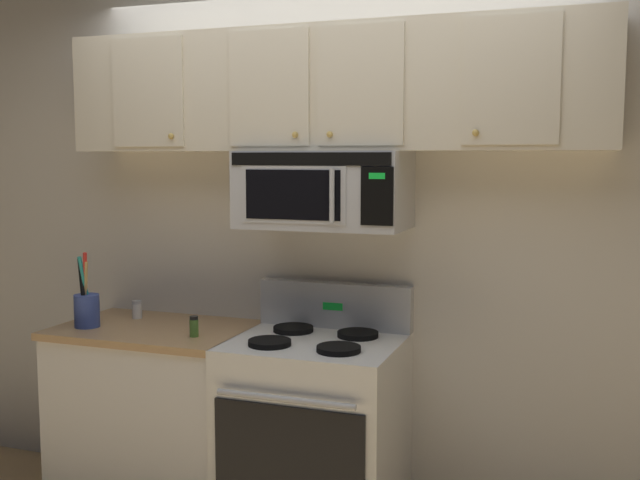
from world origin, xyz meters
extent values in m
cube|color=silver|center=(0.00, 0.79, 1.35)|extent=(5.20, 0.10, 2.70)
cube|color=white|center=(0.00, 0.42, 0.45)|extent=(0.76, 0.64, 0.90)
cube|color=black|center=(0.00, 0.09, 0.44)|extent=(0.67, 0.01, 0.52)
cylinder|color=#B7BABF|center=(0.00, 0.06, 0.74)|extent=(0.61, 0.03, 0.03)
cube|color=#B7BABF|center=(0.00, 0.70, 1.01)|extent=(0.76, 0.07, 0.22)
cube|color=#19D83F|center=(0.00, 0.67, 1.01)|extent=(0.10, 0.00, 0.04)
cylinder|color=black|center=(-0.16, 0.28, 0.91)|extent=(0.19, 0.19, 0.02)
cylinder|color=black|center=(0.16, 0.28, 0.91)|extent=(0.19, 0.19, 0.02)
cylinder|color=black|center=(-0.16, 0.56, 0.91)|extent=(0.19, 0.19, 0.02)
cylinder|color=black|center=(0.16, 0.56, 0.91)|extent=(0.19, 0.19, 0.02)
cube|color=#B7BABF|center=(0.00, 0.54, 1.57)|extent=(0.76, 0.39, 0.35)
cube|color=black|center=(0.00, 0.35, 1.72)|extent=(0.73, 0.01, 0.06)
cube|color=#B7BABF|center=(-0.07, 0.35, 1.56)|extent=(0.49, 0.01, 0.25)
cube|color=black|center=(-0.08, 0.34, 1.56)|extent=(0.44, 0.01, 0.22)
cube|color=black|center=(0.30, 0.35, 1.56)|extent=(0.14, 0.01, 0.25)
cube|color=#19D83F|center=(0.30, 0.34, 1.65)|extent=(0.07, 0.00, 0.03)
cylinder|color=#B7BABF|center=(0.11, 0.32, 1.56)|extent=(0.02, 0.02, 0.23)
cube|color=beige|center=(0.00, 0.57, 2.02)|extent=(2.50, 0.33, 0.55)
cube|color=beige|center=(-0.83, 0.40, 2.02)|extent=(0.38, 0.01, 0.51)
sphere|color=tan|center=(-0.70, 0.39, 1.82)|extent=(0.03, 0.03, 0.03)
cube|color=beige|center=(-0.21, 0.40, 2.02)|extent=(0.38, 0.01, 0.51)
sphere|color=tan|center=(-0.08, 0.39, 1.82)|extent=(0.03, 0.03, 0.03)
cube|color=beige|center=(0.21, 0.40, 2.02)|extent=(0.38, 0.01, 0.51)
sphere|color=tan|center=(0.08, 0.39, 1.82)|extent=(0.03, 0.03, 0.03)
cube|color=beige|center=(0.83, 0.40, 2.02)|extent=(0.38, 0.01, 0.51)
sphere|color=tan|center=(0.70, 0.39, 1.82)|extent=(0.03, 0.03, 0.03)
cube|color=silver|center=(-0.84, 0.43, 0.43)|extent=(0.90, 0.62, 0.86)
cube|color=tan|center=(-0.84, 0.43, 0.88)|extent=(0.93, 0.65, 0.03)
cylinder|color=#384C9E|center=(-1.14, 0.31, 0.98)|extent=(0.12, 0.12, 0.16)
cylinder|color=tan|center=(-1.14, 0.31, 1.11)|extent=(0.06, 0.05, 0.24)
cylinder|color=teal|center=(-1.15, 0.30, 1.12)|extent=(0.02, 0.08, 0.27)
cylinder|color=black|center=(-1.16, 0.30, 1.11)|extent=(0.07, 0.06, 0.25)
cylinder|color=red|center=(-1.14, 0.31, 1.13)|extent=(0.06, 0.06, 0.29)
cylinder|color=white|center=(-1.02, 0.56, 0.94)|extent=(0.05, 0.05, 0.08)
cylinder|color=#B7BABF|center=(-1.02, 0.56, 0.98)|extent=(0.05, 0.05, 0.02)
cylinder|color=#4C7F33|center=(-0.55, 0.31, 0.94)|extent=(0.04, 0.04, 0.08)
cylinder|color=black|center=(-0.55, 0.31, 0.99)|extent=(0.04, 0.04, 0.02)
camera|label=1|loc=(1.14, -2.67, 1.72)|focal=41.97mm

